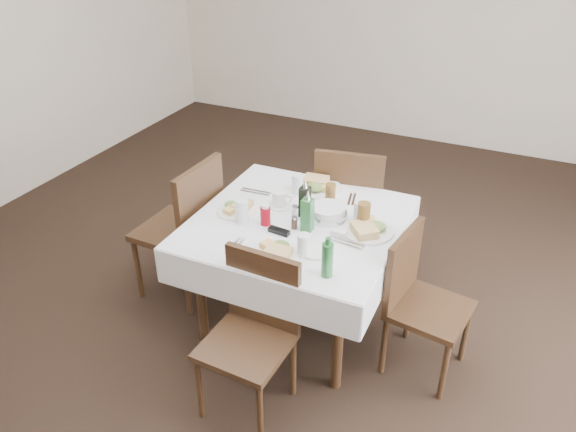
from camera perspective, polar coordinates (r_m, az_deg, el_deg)
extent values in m
plane|color=black|center=(3.73, 0.00, -11.01)|extent=(7.00, 7.00, 0.00)
cube|color=beige|center=(6.25, 14.52, 19.66)|extent=(6.00, 0.04, 2.80)
cylinder|color=black|center=(3.42, -8.81, -8.10)|extent=(0.06, 0.06, 0.72)
cylinder|color=black|center=(4.03, -2.28, -1.17)|extent=(0.06, 0.06, 0.72)
cylinder|color=black|center=(3.12, 5.11, -12.27)|extent=(0.06, 0.06, 0.72)
cylinder|color=black|center=(3.78, 9.60, -4.00)|extent=(0.06, 0.06, 0.72)
cube|color=black|center=(3.34, 0.95, -0.84)|extent=(1.09, 1.09, 0.03)
cube|color=silver|center=(3.33, 0.95, -0.53)|extent=(1.20, 1.20, 0.01)
cube|color=silver|center=(3.87, 4.47, 2.20)|extent=(1.19, 0.02, 0.22)
cube|color=silver|center=(2.95, -3.73, -7.80)|extent=(1.19, 0.02, 0.22)
cube|color=silver|center=(3.24, 10.67, -4.43)|extent=(0.02, 1.19, 0.22)
cube|color=silver|center=(3.63, -7.71, -0.03)|extent=(0.02, 1.19, 0.22)
cube|color=black|center=(4.09, 6.45, 1.01)|extent=(0.53, 0.53, 0.04)
cube|color=black|center=(3.78, 6.11, 2.84)|extent=(0.47, 0.12, 0.51)
cylinder|color=black|center=(4.36, 9.32, -0.82)|extent=(0.04, 0.04, 0.48)
cylinder|color=black|center=(4.02, 8.58, -3.67)|extent=(0.04, 0.04, 0.48)
cylinder|color=black|center=(4.41, 4.16, -0.10)|extent=(0.04, 0.04, 0.48)
cylinder|color=black|center=(4.07, 2.99, -2.86)|extent=(0.04, 0.04, 0.48)
cube|color=black|center=(2.97, -4.29, -13.03)|extent=(0.44, 0.44, 0.04)
cube|color=black|center=(2.94, -2.52, -7.51)|extent=(0.42, 0.06, 0.46)
cylinder|color=black|center=(3.09, -8.97, -16.81)|extent=(0.03, 0.03, 0.43)
cylinder|color=black|center=(3.30, -5.25, -12.80)|extent=(0.03, 0.03, 0.43)
cylinder|color=black|center=(2.95, -2.85, -19.38)|extent=(0.03, 0.03, 0.43)
cylinder|color=black|center=(3.17, 0.54, -14.92)|extent=(0.03, 0.03, 0.43)
cube|color=black|center=(3.28, 14.23, -9.26)|extent=(0.47, 0.47, 0.04)
cube|color=black|center=(3.20, 11.61, -5.06)|extent=(0.10, 0.41, 0.45)
cylinder|color=black|center=(3.26, 15.59, -14.85)|extent=(0.03, 0.03, 0.42)
cylinder|color=black|center=(3.34, 9.73, -12.75)|extent=(0.03, 0.03, 0.42)
cylinder|color=black|center=(3.52, 17.60, -11.23)|extent=(0.03, 0.03, 0.42)
cylinder|color=black|center=(3.59, 12.18, -9.39)|extent=(0.03, 0.03, 0.42)
cube|color=black|center=(3.83, -11.23, -1.43)|extent=(0.49, 0.49, 0.04)
cube|color=black|center=(3.59, -8.89, 1.24)|extent=(0.06, 0.47, 0.52)
cylinder|color=black|center=(4.21, -11.47, -2.25)|extent=(0.04, 0.04, 0.48)
cylinder|color=black|center=(3.99, -6.79, -3.72)|extent=(0.04, 0.04, 0.48)
cylinder|color=black|center=(3.95, -15.03, -5.07)|extent=(0.04, 0.04, 0.48)
cylinder|color=black|center=(3.73, -10.22, -6.83)|extent=(0.04, 0.04, 0.48)
cylinder|color=white|center=(3.67, 3.20, 2.77)|extent=(0.30, 0.30, 0.02)
cube|color=tan|center=(3.69, 2.85, 3.56)|extent=(0.17, 0.14, 0.05)
cube|color=#DA9F4E|center=(3.63, 3.94, 2.90)|extent=(0.12, 0.10, 0.04)
ellipsoid|color=#427123|center=(3.62, 2.75, 2.95)|extent=(0.11, 0.10, 0.05)
cylinder|color=white|center=(3.03, -1.28, -3.76)|extent=(0.26, 0.26, 0.01)
cube|color=tan|center=(2.98, -1.02, -3.74)|extent=(0.14, 0.11, 0.04)
cube|color=#DA9F4E|center=(3.04, -1.92, -3.04)|extent=(0.10, 0.09, 0.03)
ellipsoid|color=#427123|center=(3.04, -0.71, -2.99)|extent=(0.10, 0.09, 0.04)
cylinder|color=white|center=(3.25, 8.08, -1.49)|extent=(0.30, 0.30, 0.02)
cube|color=tan|center=(3.19, 7.76, -1.40)|extent=(0.19, 0.20, 0.05)
cube|color=#DA9F4E|center=(3.28, 8.08, -0.58)|extent=(0.11, 0.12, 0.04)
ellipsoid|color=#427123|center=(3.23, 9.01, -1.04)|extent=(0.11, 0.10, 0.05)
cylinder|color=white|center=(3.43, -5.27, 0.56)|extent=(0.24, 0.24, 0.01)
cube|color=tan|center=(3.43, -4.66, 1.06)|extent=(0.10, 0.13, 0.04)
cube|color=#DA9F4E|center=(3.40, -5.83, 0.60)|extent=(0.08, 0.09, 0.03)
ellipsoid|color=#427123|center=(3.44, -5.75, 1.15)|extent=(0.09, 0.08, 0.04)
cylinder|color=white|center=(3.64, 0.42, 2.52)|extent=(0.16, 0.16, 0.01)
cylinder|color=white|center=(3.05, 2.90, -3.55)|extent=(0.18, 0.18, 0.01)
cylinder|color=silver|center=(3.59, 1.00, 3.22)|extent=(0.07, 0.07, 0.14)
cylinder|color=silver|center=(2.98, 1.61, -2.98)|extent=(0.07, 0.07, 0.13)
cylinder|color=silver|center=(3.32, 7.24, 0.47)|extent=(0.07, 0.07, 0.12)
cylinder|color=silver|center=(3.29, -4.73, 0.52)|extent=(0.08, 0.08, 0.15)
cylinder|color=brown|center=(3.49, 4.33, 2.27)|extent=(0.06, 0.06, 0.13)
cylinder|color=brown|center=(3.25, 7.68, 0.06)|extent=(0.08, 0.08, 0.16)
cylinder|color=silver|center=(3.35, 4.07, 0.12)|extent=(0.23, 0.23, 0.04)
cylinder|color=silver|center=(3.34, 4.09, 0.60)|extent=(0.21, 0.21, 0.05)
cube|color=black|center=(3.33, 1.72, 1.45)|extent=(0.06, 0.06, 0.19)
cone|color=silver|center=(3.27, 1.76, 3.33)|extent=(0.03, 0.03, 0.05)
cube|color=#266731|center=(3.19, 1.98, 0.10)|extent=(0.06, 0.06, 0.20)
cone|color=silver|center=(3.12, 2.02, 2.13)|extent=(0.03, 0.03, 0.06)
cylinder|color=#960414|center=(3.26, -2.31, 0.01)|extent=(0.06, 0.06, 0.11)
cylinder|color=white|center=(3.23, -2.34, 1.02)|extent=(0.04, 0.04, 0.02)
cylinder|color=white|center=(3.33, 0.72, 0.27)|extent=(0.04, 0.04, 0.07)
cylinder|color=silver|center=(3.31, 0.72, 0.92)|extent=(0.04, 0.04, 0.01)
cylinder|color=#3D2820|center=(3.23, 0.64, -0.78)|extent=(0.03, 0.03, 0.06)
cylinder|color=silver|center=(3.21, 0.64, -0.19)|extent=(0.03, 0.03, 0.01)
cylinder|color=white|center=(3.47, -0.92, 1.07)|extent=(0.14, 0.14, 0.01)
cylinder|color=white|center=(3.45, -0.92, 1.81)|extent=(0.09, 0.09, 0.09)
cylinder|color=black|center=(3.43, -0.93, 2.28)|extent=(0.07, 0.07, 0.01)
torus|color=white|center=(3.44, -0.03, 1.76)|extent=(0.06, 0.03, 0.06)
cube|color=black|center=(3.20, -0.92, -1.55)|extent=(0.13, 0.05, 0.03)
cylinder|color=#266731|center=(2.82, 4.02, -4.48)|extent=(0.06, 0.06, 0.19)
cylinder|color=#266731|center=(2.76, 4.10, -2.56)|extent=(0.03, 0.03, 0.03)
cube|color=white|center=(3.17, 5.17, -1.79)|extent=(0.09, 0.05, 0.04)
cube|color=pink|center=(3.17, 5.18, -1.68)|extent=(0.07, 0.04, 0.02)
cube|color=silver|center=(3.57, 6.30, 1.71)|extent=(0.05, 0.16, 0.01)
cube|color=silver|center=(3.57, 6.70, 1.67)|extent=(0.05, 0.16, 0.01)
cube|color=silver|center=(3.10, -5.14, -3.10)|extent=(0.02, 0.18, 0.01)
cube|color=silver|center=(3.11, -5.58, -2.99)|extent=(0.02, 0.18, 0.01)
cube|color=silver|center=(3.11, 5.82, -2.93)|extent=(0.20, 0.04, 0.01)
cube|color=silver|center=(3.14, 6.08, -2.65)|extent=(0.20, 0.04, 0.01)
cube|color=silver|center=(3.65, -3.21, 2.55)|extent=(0.21, 0.03, 0.01)
cube|color=silver|center=(3.62, -3.42, 2.33)|extent=(0.21, 0.03, 0.01)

